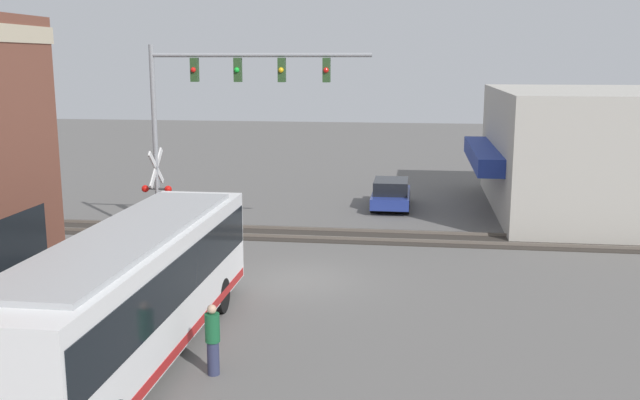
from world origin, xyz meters
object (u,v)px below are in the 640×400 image
at_px(pedestrian_at_crossing, 167,230).
at_px(parked_car_blue, 391,195).
at_px(city_bus, 131,291).
at_px(crossing_signal, 157,189).
at_px(pedestrian_near_bus, 213,339).

bearing_deg(pedestrian_at_crossing, parked_car_blue, -40.32).
relative_size(city_bus, pedestrian_at_crossing, 6.77).
distance_m(crossing_signal, pedestrian_near_bus, 11.96).
height_order(city_bus, crossing_signal, crossing_signal).
height_order(city_bus, parked_car_blue, city_bus).
bearing_deg(city_bus, crossing_signal, 17.13).
bearing_deg(pedestrian_at_crossing, pedestrian_near_bus, -154.97).
relative_size(crossing_signal, parked_car_blue, 0.90).
relative_size(parked_car_blue, pedestrian_near_bus, 2.50).
distance_m(pedestrian_at_crossing, pedestrian_near_bus, 10.99).
bearing_deg(pedestrian_near_bus, parked_car_blue, -9.74).
height_order(crossing_signal, pedestrian_at_crossing, crossing_signal).
distance_m(city_bus, pedestrian_at_crossing, 9.88).
xyz_separation_m(parked_car_blue, pedestrian_at_crossing, (-9.39, 7.97, 0.21)).
distance_m(crossing_signal, parked_car_blue, 12.30).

